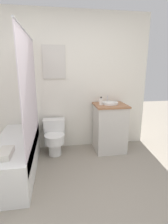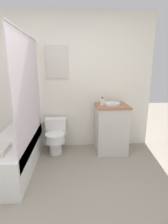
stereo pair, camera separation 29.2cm
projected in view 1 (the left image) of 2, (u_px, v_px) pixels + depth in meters
name	position (u px, v px, depth m)	size (l,w,h in m)	color
wall_back	(65.00, 83.00, 3.22)	(3.16, 0.07, 2.50)	silver
shower_area	(17.00, 153.00, 2.58)	(0.57, 1.54, 1.98)	white
toilet	(54.00, 136.00, 3.14)	(0.39, 0.50, 0.62)	white
vanity	(110.00, 127.00, 3.26)	(0.57, 0.54, 0.89)	beige
sink	(110.00, 103.00, 3.16)	(0.29, 0.32, 0.13)	white
soap_bottle	(101.00, 102.00, 3.07)	(0.06, 0.06, 0.15)	silver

